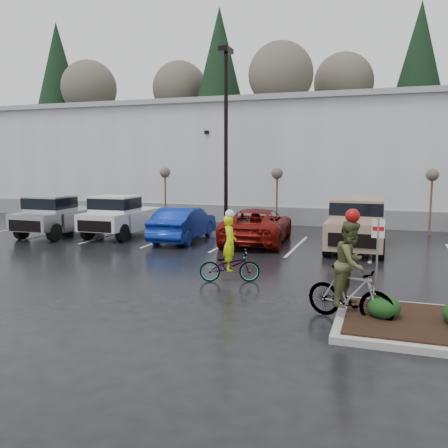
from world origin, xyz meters
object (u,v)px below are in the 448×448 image
(fire_lane_sign, at_px, (377,251))
(cyclist_olive, at_px, (350,281))
(pickup_silver, at_px, (63,214))
(car_red, at_px, (258,225))
(suv_tan, at_px, (357,224))
(sapling_east, at_px, (432,178))
(sapling_west, at_px, (165,176))
(lamppost, at_px, (226,119))
(cyclist_hivis, at_px, (230,259))
(pickup_white, at_px, (125,215))
(car_blue, at_px, (184,224))
(sapling_mid, at_px, (277,177))

(fire_lane_sign, relative_size, cyclist_olive, 0.87)
(pickup_silver, distance_m, car_red, 9.57)
(car_red, bearing_deg, suv_tan, 172.85)
(pickup_silver, bearing_deg, sapling_east, 18.01)
(sapling_west, relative_size, sapling_east, 1.00)
(lamppost, height_order, cyclist_hivis, lamppost)
(sapling_west, height_order, pickup_white, sapling_west)
(sapling_east, bearing_deg, cyclist_olive, -101.10)
(car_blue, xyz_separation_m, car_red, (3.28, 0.53, -0.01))
(sapling_west, bearing_deg, cyclist_hivis, -56.35)
(car_blue, xyz_separation_m, cyclist_hivis, (4.24, -6.31, -0.09))
(car_blue, xyz_separation_m, cyclist_olive, (7.85, -8.73, 0.14))
(lamppost, height_order, sapling_east, lamppost)
(sapling_east, bearing_deg, car_red, -147.47)
(sapling_mid, distance_m, suv_tan, 6.78)
(lamppost, height_order, sapling_mid, lamppost)
(lamppost, distance_m, cyclist_hivis, 12.20)
(fire_lane_sign, distance_m, car_blue, 11.34)
(sapling_mid, distance_m, cyclist_olive, 14.83)
(sapling_east, xyz_separation_m, suv_tan, (-3.11, -4.88, -1.70))
(sapling_west, relative_size, fire_lane_sign, 1.45)
(fire_lane_sign, height_order, pickup_white, fire_lane_sign)
(lamppost, xyz_separation_m, pickup_silver, (-6.84, -4.48, -4.71))
(pickup_white, xyz_separation_m, cyclist_olive, (11.17, -9.32, -0.07))
(sapling_mid, bearing_deg, pickup_white, -144.25)
(suv_tan, relative_size, cyclist_olive, 2.02)
(car_red, relative_size, cyclist_olive, 2.16)
(cyclist_hivis, bearing_deg, car_red, -11.10)
(sapling_east, relative_size, car_red, 0.59)
(pickup_white, bearing_deg, pickup_silver, -163.58)
(lamppost, xyz_separation_m, sapling_west, (-4.00, 1.00, -2.96))
(suv_tan, bearing_deg, car_red, 176.93)
(car_blue, bearing_deg, sapling_west, -58.93)
(sapling_mid, height_order, car_blue, sapling_mid)
(suv_tan, bearing_deg, sapling_west, 155.84)
(fire_lane_sign, xyz_separation_m, pickup_white, (-11.71, 8.19, -0.43))
(pickup_silver, relative_size, cyclist_hivis, 2.42)
(car_red, height_order, cyclist_hivis, cyclist_hivis)
(pickup_silver, relative_size, suv_tan, 1.02)
(sapling_mid, xyz_separation_m, pickup_white, (-6.41, -4.61, -1.75))
(lamppost, xyz_separation_m, car_red, (2.70, -3.66, -4.93))
(pickup_white, relative_size, car_blue, 1.12)
(fire_lane_sign, bearing_deg, sapling_west, 132.67)
(lamppost, xyz_separation_m, fire_lane_sign, (7.80, -11.80, -4.28))
(pickup_silver, height_order, car_red, pickup_silver)
(pickup_white, xyz_separation_m, car_blue, (3.32, -0.58, -0.22))
(sapling_west, bearing_deg, sapling_east, 0.00)
(lamppost, xyz_separation_m, cyclist_hivis, (3.66, -10.50, -5.01))
(pickup_silver, distance_m, suv_tan, 13.74)
(lamppost, xyz_separation_m, pickup_white, (-3.91, -3.61, -4.71))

